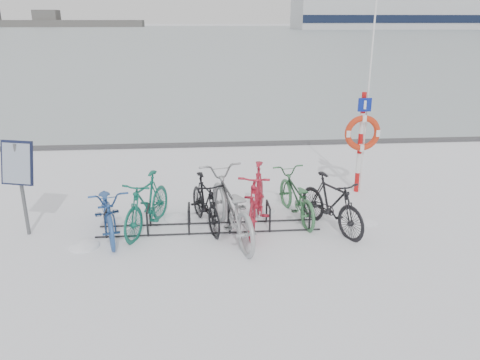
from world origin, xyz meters
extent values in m
plane|color=white|center=(0.00, 0.00, 0.00)|extent=(900.00, 900.00, 0.00)
cube|color=#A7B6BD|center=(0.00, 155.00, 0.01)|extent=(400.00, 298.00, 0.02)
cube|color=#3F3F42|center=(0.00, 5.90, 0.05)|extent=(400.00, 0.25, 0.10)
cylinder|color=black|center=(-1.80, -0.22, 0.22)|extent=(0.04, 0.04, 0.44)
cylinder|color=black|center=(-1.80, 0.22, 0.22)|extent=(0.04, 0.04, 0.44)
cylinder|color=black|center=(-1.80, 0.00, 0.44)|extent=(0.04, 0.44, 0.04)
cylinder|color=black|center=(-1.08, -0.22, 0.22)|extent=(0.04, 0.04, 0.44)
cylinder|color=black|center=(-1.08, 0.22, 0.22)|extent=(0.04, 0.04, 0.44)
cylinder|color=black|center=(-1.08, 0.00, 0.44)|extent=(0.04, 0.44, 0.04)
cylinder|color=black|center=(-0.36, -0.22, 0.22)|extent=(0.04, 0.04, 0.44)
cylinder|color=black|center=(-0.36, 0.22, 0.22)|extent=(0.04, 0.04, 0.44)
cylinder|color=black|center=(-0.36, 0.00, 0.44)|extent=(0.04, 0.44, 0.04)
cylinder|color=black|center=(0.36, -0.22, 0.22)|extent=(0.04, 0.04, 0.44)
cylinder|color=black|center=(0.36, 0.22, 0.22)|extent=(0.04, 0.04, 0.44)
cylinder|color=black|center=(0.36, 0.00, 0.44)|extent=(0.04, 0.44, 0.04)
cylinder|color=black|center=(1.08, -0.22, 0.22)|extent=(0.04, 0.04, 0.44)
cylinder|color=black|center=(1.08, 0.22, 0.22)|extent=(0.04, 0.04, 0.44)
cylinder|color=black|center=(1.08, 0.00, 0.44)|extent=(0.04, 0.44, 0.04)
cylinder|color=black|center=(1.80, -0.22, 0.22)|extent=(0.04, 0.04, 0.44)
cylinder|color=black|center=(1.80, 0.22, 0.22)|extent=(0.04, 0.04, 0.44)
cylinder|color=black|center=(1.80, 0.00, 0.44)|extent=(0.04, 0.44, 0.04)
cylinder|color=black|center=(0.00, -0.22, 0.02)|extent=(4.00, 0.03, 0.03)
cylinder|color=black|center=(0.00, 0.22, 0.02)|extent=(4.00, 0.03, 0.03)
cylinder|color=#595B5E|center=(-3.21, 0.06, 0.83)|extent=(0.06, 0.06, 1.65)
cube|color=black|center=(-3.21, 0.03, 1.33)|extent=(0.61, 0.36, 0.75)
cube|color=#8C99AD|center=(-3.21, -0.01, 1.33)|extent=(0.54, 0.28, 0.67)
cylinder|color=#B00E0F|center=(3.30, 1.71, 0.22)|extent=(0.10, 0.10, 0.44)
cylinder|color=silver|center=(3.30, 1.71, 0.66)|extent=(0.10, 0.10, 0.44)
cylinder|color=#B00E0F|center=(3.30, 1.71, 1.10)|extent=(0.10, 0.10, 0.44)
cylinder|color=silver|center=(3.30, 1.71, 1.54)|extent=(0.10, 0.10, 0.44)
cylinder|color=#B00E0F|center=(3.30, 1.71, 1.97)|extent=(0.10, 0.10, 0.44)
torus|color=red|center=(3.30, 1.62, 1.35)|extent=(0.77, 0.13, 0.77)
cube|color=navy|center=(3.30, 1.63, 1.94)|extent=(0.28, 0.03, 0.28)
cylinder|color=silver|center=(3.40, 1.76, 1.99)|extent=(0.04, 0.04, 3.99)
cube|color=silver|center=(106.37, 186.27, 5.82)|extent=(135.83, 25.23, 11.64)
cube|color=black|center=(106.37, 173.61, 3.88)|extent=(135.83, 0.30, 2.91)
cube|color=black|center=(106.37, 198.94, 3.88)|extent=(135.83, 0.30, 2.91)
cube|color=#484848|center=(-90.00, 260.00, 5.00)|extent=(20.00, 10.00, 6.00)
imported|color=#254A8A|center=(-1.77, -0.04, 0.48)|extent=(1.10, 1.95, 0.97)
imported|color=#115C4B|center=(-1.11, 0.11, 0.53)|extent=(1.06, 1.81, 1.05)
imported|color=black|center=(-0.06, 0.16, 0.49)|extent=(0.90, 1.70, 0.98)
imported|color=#96999C|center=(0.37, -0.30, 0.59)|extent=(1.32, 2.39, 1.19)
imported|color=#A81C2F|center=(0.87, 0.11, 0.58)|extent=(0.98, 2.01, 1.16)
imported|color=#336B40|center=(1.66, 0.42, 0.47)|extent=(0.91, 1.87, 0.94)
imported|color=black|center=(2.20, -0.15, 0.52)|extent=(1.16, 1.77, 1.04)
ellipsoid|color=white|center=(-2.12, -0.52, 0.00)|extent=(0.53, 0.53, 0.19)
ellipsoid|color=white|center=(2.97, 0.04, 0.00)|extent=(0.43, 0.43, 0.15)
ellipsoid|color=white|center=(-0.62, 0.53, 0.00)|extent=(0.49, 0.49, 0.17)
ellipsoid|color=white|center=(1.05, 0.75, 0.00)|extent=(0.54, 0.54, 0.19)
ellipsoid|color=white|center=(0.38, 0.76, 0.00)|extent=(0.37, 0.37, 0.13)
camera|label=1|loc=(-0.08, -7.79, 3.61)|focal=35.00mm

